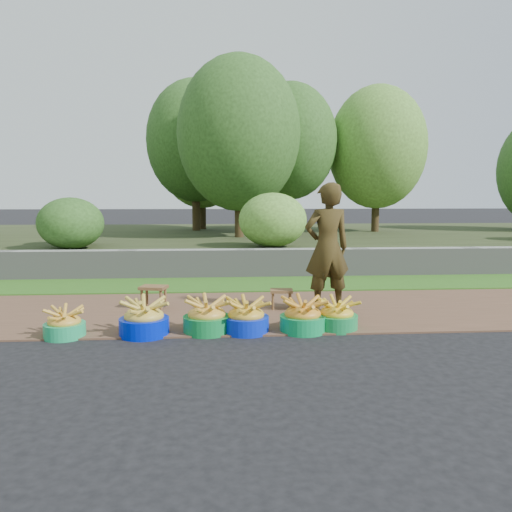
{
  "coord_description": "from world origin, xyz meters",
  "views": [
    {
      "loc": [
        -0.48,
        -5.37,
        1.54
      ],
      "look_at": [
        -0.0,
        1.3,
        0.75
      ],
      "focal_mm": 35.0,
      "sensor_mm": 36.0,
      "label": 1
    }
  ],
  "objects": [
    {
      "name": "ground_plane",
      "position": [
        0.0,
        0.0,
        0.0
      ],
      "size": [
        120.0,
        120.0,
        0.0
      ],
      "primitive_type": "plane",
      "color": "black",
      "rests_on": "ground"
    },
    {
      "name": "dirt_shoulder",
      "position": [
        0.0,
        1.25,
        0.01
      ],
      "size": [
        80.0,
        2.5,
        0.02
      ],
      "primitive_type": "cube",
      "color": "brown",
      "rests_on": "ground"
    },
    {
      "name": "grass_verge",
      "position": [
        0.0,
        3.25,
        0.02
      ],
      "size": [
        80.0,
        1.5,
        0.04
      ],
      "primitive_type": "cube",
      "color": "#31651B",
      "rests_on": "ground"
    },
    {
      "name": "retaining_wall",
      "position": [
        0.0,
        4.1,
        0.28
      ],
      "size": [
        80.0,
        0.35,
        0.55
      ],
      "primitive_type": "cube",
      "color": "gray",
      "rests_on": "ground"
    },
    {
      "name": "earth_bank",
      "position": [
        0.0,
        9.0,
        0.25
      ],
      "size": [
        80.0,
        10.0,
        0.5
      ],
      "primitive_type": "cube",
      "color": "#2E381C",
      "rests_on": "ground"
    },
    {
      "name": "vegetation",
      "position": [
        -3.5,
        7.97,
        2.74
      ],
      "size": [
        32.27,
        8.96,
        4.63
      ],
      "color": "#342714",
      "rests_on": "earth_bank"
    },
    {
      "name": "basin_a",
      "position": [
        -2.2,
        0.13,
        0.15
      ],
      "size": [
        0.45,
        0.45,
        0.33
      ],
      "color": "#1BA15F",
      "rests_on": "ground"
    },
    {
      "name": "basin_b",
      "position": [
        -1.34,
        0.16,
        0.18
      ],
      "size": [
        0.55,
        0.55,
        0.41
      ],
      "color": "#0019CC",
      "rests_on": "ground"
    },
    {
      "name": "basin_c",
      "position": [
        -0.64,
        0.22,
        0.18
      ],
      "size": [
        0.54,
        0.54,
        0.4
      ],
      "color": "#117C36",
      "rests_on": "ground"
    },
    {
      "name": "basin_d",
      "position": [
        -0.19,
        0.19,
        0.17
      ],
      "size": [
        0.52,
        0.52,
        0.39
      ],
      "color": "#0824CB",
      "rests_on": "ground"
    },
    {
      "name": "basin_e",
      "position": [
        0.46,
        0.18,
        0.18
      ],
      "size": [
        0.53,
        0.53,
        0.39
      ],
      "color": "#0D8F4A",
      "rests_on": "ground"
    },
    {
      "name": "basin_f",
      "position": [
        0.87,
        0.24,
        0.16
      ],
      "size": [
        0.49,
        0.49,
        0.37
      ],
      "color": "#178441",
      "rests_on": "ground"
    },
    {
      "name": "stool_left",
      "position": [
        -1.4,
        1.45,
        0.27
      ],
      "size": [
        0.4,
        0.34,
        0.31
      ],
      "rotation": [
        0.0,
        0.0,
        -0.22
      ],
      "color": "brown",
      "rests_on": "dirt_shoulder"
    },
    {
      "name": "stool_right",
      "position": [
        0.35,
        1.28,
        0.23
      ],
      "size": [
        0.32,
        0.26,
        0.27
      ],
      "rotation": [
        0.0,
        0.0,
        -0.09
      ],
      "color": "brown",
      "rests_on": "dirt_shoulder"
    },
    {
      "name": "vendor_woman",
      "position": [
        0.93,
        1.11,
        0.88
      ],
      "size": [
        0.68,
        0.51,
        1.71
      ],
      "primitive_type": "imported",
      "rotation": [
        0.0,
        0.0,
        3.31
      ],
      "color": "black",
      "rests_on": "dirt_shoulder"
    }
  ]
}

